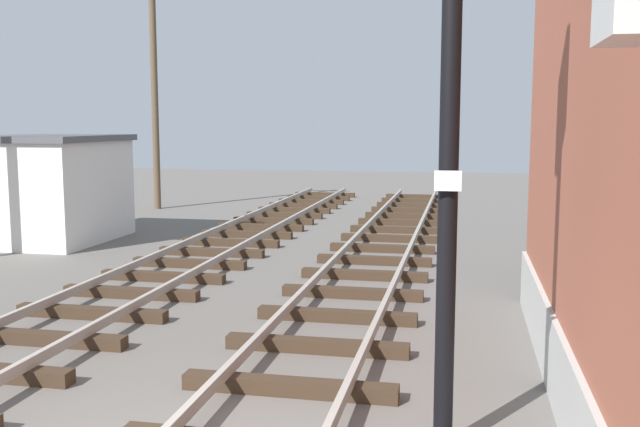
# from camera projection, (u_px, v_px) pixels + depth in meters

# --- Properties ---
(signal_mast) EXTENTS (0.36, 0.40, 5.77)m
(signal_mast) POSITION_uv_depth(u_px,v_px,m) (451.00, 63.00, 6.34)
(signal_mast) COLOR black
(signal_mast) RESTS_ON ground
(control_hut) EXTENTS (3.00, 3.80, 2.76)m
(control_hut) POSITION_uv_depth(u_px,v_px,m) (52.00, 188.00, 18.66)
(control_hut) COLOR silver
(control_hut) RESTS_ON ground
(utility_pole_far) EXTENTS (1.80, 0.24, 8.04)m
(utility_pole_far) POSITION_uv_depth(u_px,v_px,m) (155.00, 90.00, 25.35)
(utility_pole_far) COLOR brown
(utility_pole_far) RESTS_ON ground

